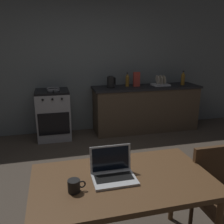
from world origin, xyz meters
The scene contains 14 objects.
ground_plane centered at (0.00, 0.00, 0.00)m, with size 12.00×12.00×0.00m, color #473D33.
back_wall centered at (0.30, 2.49, 1.38)m, with size 6.40×0.10×2.76m, color slate.
kitchen_counter centered at (1.25, 2.14, 0.46)m, with size 2.16×0.64×0.91m.
stove_oven centered at (-0.59, 2.14, 0.45)m, with size 0.60×0.62×0.91m.
dining_table centered at (-0.12, -0.79, 0.68)m, with size 1.35×0.78×0.75m.
chair centered at (0.73, -0.80, 0.50)m, with size 0.40×0.40×0.88m.
laptop centered at (-0.19, -0.77, 0.80)m, with size 0.32×0.24×0.23m.
electric_kettle centered at (0.51, 2.14, 1.02)m, with size 0.17×0.15×0.23m.
bottle centered at (2.02, 2.09, 1.05)m, with size 0.08×0.08×0.29m.
frying_pan centered at (-0.56, 2.11, 0.94)m, with size 0.24×0.41×0.05m.
coffee_mug centered at (-0.49, -0.88, 0.80)m, with size 0.12×0.09×0.09m.
cereal_box centered at (1.04, 2.16, 1.05)m, with size 0.13×0.05×0.28m.
dish_rack centered at (1.55, 2.14, 0.96)m, with size 0.34×0.26×0.21m.
bottle_b centered at (0.87, 2.22, 1.04)m, with size 0.07×0.07×0.27m.
Camera 1 is at (-0.60, -2.34, 1.72)m, focal length 38.86 mm.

